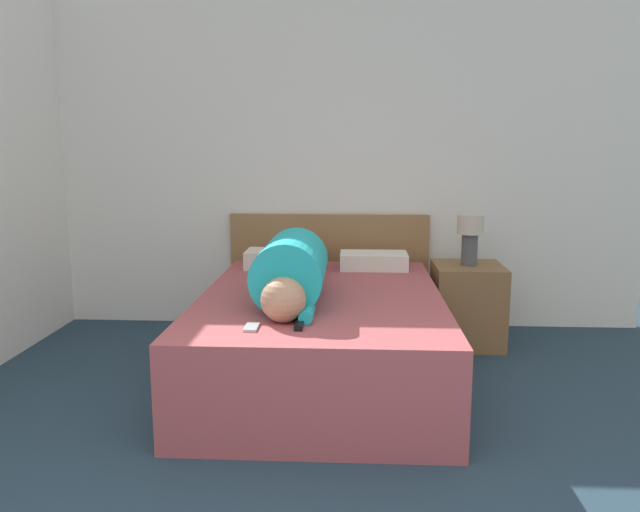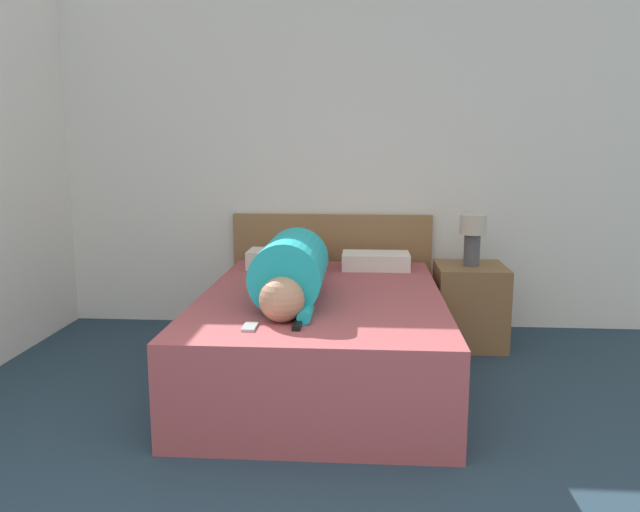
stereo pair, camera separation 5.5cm
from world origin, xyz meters
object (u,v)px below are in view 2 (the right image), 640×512
Objects in this scene: nightstand at (469,305)px; person_lying at (295,268)px; table_lamp at (473,234)px; pillow_second at (376,261)px; pillow_near_headboard at (283,259)px; tv_remote at (297,325)px; bed at (322,336)px; cell_phone at (250,327)px.

nightstand is 0.35× the size of person_lying.
table_lamp is 0.69m from pillow_second.
person_lying reaches higher than nightstand.
person_lying reaches higher than pillow_second.
pillow_near_headboard is 3.31× the size of tv_remote.
pillow_near_headboard is at bearing 99.93° from tv_remote.
bed is at bearing -143.91° from table_lamp.
cell_phone is at bearing -112.50° from pillow_second.
bed is 4.12× the size of pillow_near_headboard.
bed is 4.34× the size of pillow_second.
pillow_near_headboard is 1.50m from tv_remote.
cell_phone is (-0.14, -0.69, -0.16)m from person_lying.
tv_remote reaches higher than bed.
nightstand is 4.38× the size of cell_phone.
cell_phone is (-0.63, -1.51, -0.05)m from pillow_second.
cell_phone is (0.03, -1.51, -0.06)m from pillow_near_headboard.
nightstand is at bearing -4.24° from pillow_second.
pillow_near_headboard is 3.82× the size of cell_phone.
person_lying is 0.96m from pillow_second.
pillow_second is (-0.66, 0.05, -0.20)m from table_lamp.
nightstand is 0.50m from table_lamp.
tv_remote is (0.09, -0.66, -0.15)m from person_lying.
pillow_near_headboard reaches higher than cell_phone.
bed is 15.76× the size of cell_phone.
cell_phone is (-0.23, -0.03, -0.01)m from tv_remote.
pillow_near_headboard reaches higher than bed.
person_lying is at bearing -145.97° from nightstand.
table_lamp is at bearing -4.24° from pillow_second.
pillow_second reaches higher than tv_remote.
table_lamp is 1.34m from pillow_near_headboard.
nightstand is 1.80m from tv_remote.
pillow_second reaches higher than cell_phone.
pillow_second is at bearing 0.00° from pillow_near_headboard.
tv_remote is (-0.07, -0.71, 0.28)m from bed.
cell_phone reaches higher than bed.
cell_phone is (-1.29, -1.46, 0.25)m from nightstand.
nightstand is 1.15× the size of pillow_near_headboard.
nightstand is at bearing 0.00° from table_lamp.
person_lying is at bearing -161.67° from bed.
bed is 1.33m from table_lamp.
person_lying reaches higher than bed.
table_lamp is at bearing -2.13° from pillow_near_headboard.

